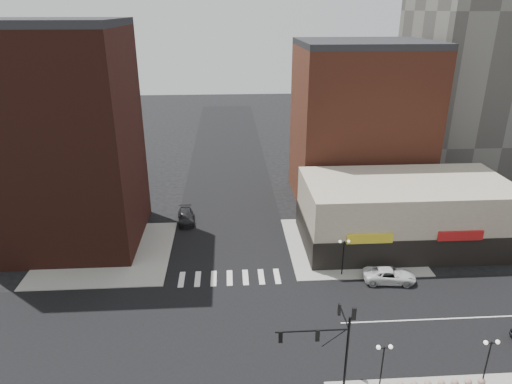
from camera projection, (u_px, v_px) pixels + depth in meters
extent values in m
plane|color=black|center=(232.00, 328.00, 41.16)|extent=(240.00, 240.00, 0.00)
cube|color=black|center=(232.00, 328.00, 41.15)|extent=(200.00, 14.00, 0.02)
cube|color=black|center=(232.00, 328.00, 41.15)|extent=(14.00, 200.00, 0.02)
cube|color=gray|center=(107.00, 252.00, 53.70)|extent=(15.00, 15.00, 0.12)
cube|color=gray|center=(349.00, 245.00, 55.40)|extent=(15.00, 15.00, 0.12)
cube|color=#3C1A13|center=(62.00, 142.00, 52.46)|extent=(16.00, 15.00, 25.00)
cube|color=#3C1A13|center=(15.00, 157.00, 68.47)|extent=(20.00, 18.00, 12.00)
cube|color=brown|center=(360.00, 126.00, 65.43)|extent=(18.00, 15.00, 22.00)
cube|color=#BAAC94|center=(404.00, 212.00, 54.77)|extent=(24.00, 12.00, 8.00)
cube|color=black|center=(402.00, 229.00, 55.63)|extent=(24.20, 12.20, 3.40)
cylinder|color=black|center=(346.00, 358.00, 32.74)|extent=(0.18, 0.18, 7.00)
cylinder|color=black|center=(312.00, 331.00, 31.65)|extent=(5.20, 0.11, 0.11)
cylinder|color=black|center=(334.00, 338.00, 32.01)|extent=(1.72, 0.06, 1.46)
cylinder|color=black|center=(344.00, 316.00, 33.19)|extent=(0.11, 3.00, 0.11)
cube|color=black|center=(281.00, 337.00, 31.67)|extent=(0.28, 0.18, 0.95)
sphere|color=red|center=(281.00, 333.00, 31.56)|extent=(0.16, 0.16, 0.16)
cube|color=black|center=(318.00, 335.00, 31.82)|extent=(0.28, 0.18, 0.95)
sphere|color=red|center=(318.00, 332.00, 31.71)|extent=(0.16, 0.16, 0.16)
cube|color=black|center=(339.00, 309.00, 34.54)|extent=(0.18, 0.28, 0.95)
sphere|color=red|center=(340.00, 306.00, 34.43)|extent=(0.16, 0.16, 0.16)
cube|color=black|center=(354.00, 314.00, 31.33)|extent=(0.28, 0.18, 0.95)
sphere|color=red|center=(354.00, 310.00, 31.22)|extent=(0.16, 0.16, 0.16)
cylinder|color=black|center=(382.00, 369.00, 33.61)|extent=(0.11, 0.11, 4.00)
cylinder|color=black|center=(384.00, 348.00, 32.90)|extent=(0.90, 0.06, 0.06)
sphere|color=white|center=(378.00, 347.00, 32.83)|extent=(0.32, 0.32, 0.32)
sphere|color=white|center=(391.00, 347.00, 32.89)|extent=(0.32, 0.32, 0.32)
cylinder|color=black|center=(487.00, 364.00, 34.08)|extent=(0.11, 0.11, 4.00)
cylinder|color=black|center=(491.00, 343.00, 33.37)|extent=(0.90, 0.06, 0.06)
sphere|color=white|center=(486.00, 343.00, 33.30)|extent=(0.32, 0.32, 0.32)
sphere|color=white|center=(498.00, 342.00, 33.36)|extent=(0.32, 0.32, 0.32)
cylinder|color=black|center=(343.00, 258.00, 48.47)|extent=(0.11, 0.11, 4.00)
cylinder|color=black|center=(344.00, 242.00, 47.75)|extent=(0.90, 0.06, 0.06)
sphere|color=white|center=(340.00, 241.00, 47.69)|extent=(0.32, 0.32, 0.32)
sphere|color=white|center=(349.00, 241.00, 47.74)|extent=(0.32, 0.32, 0.32)
sphere|color=#9F7C6D|center=(428.00, 384.00, 34.48)|extent=(0.55, 0.55, 0.55)
sphere|color=#9F7C6D|center=(441.00, 383.00, 34.54)|extent=(0.55, 0.55, 0.55)
sphere|color=#9F7C6D|center=(455.00, 383.00, 34.60)|extent=(0.55, 0.55, 0.55)
sphere|color=#9F7C6D|center=(468.00, 382.00, 34.66)|extent=(0.55, 0.55, 0.55)
sphere|color=#9F7C6D|center=(482.00, 381.00, 34.73)|extent=(0.55, 0.55, 0.55)
imported|color=silver|center=(389.00, 275.00, 47.87)|extent=(5.65, 3.05, 1.51)
imported|color=black|center=(186.00, 217.00, 61.32)|extent=(2.60, 5.29, 1.48)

